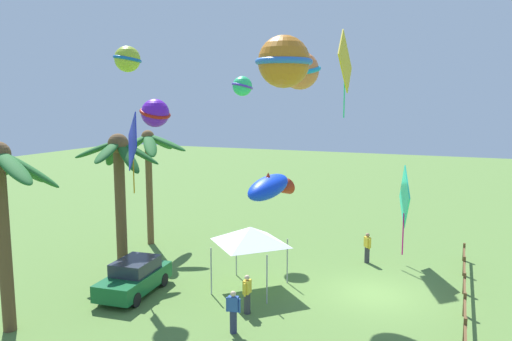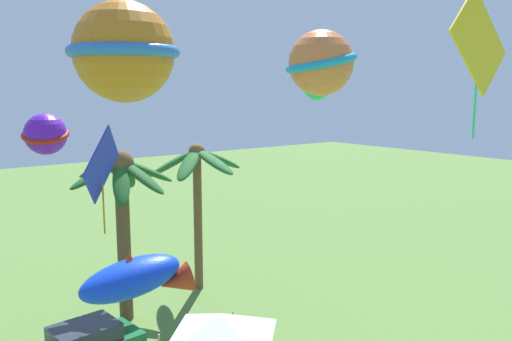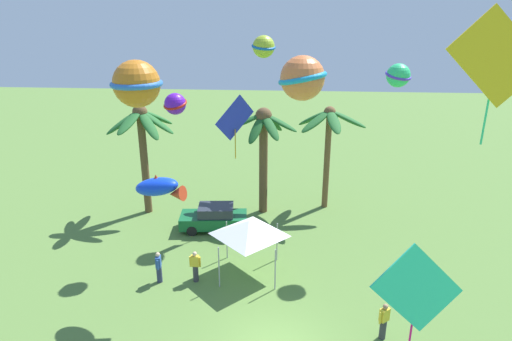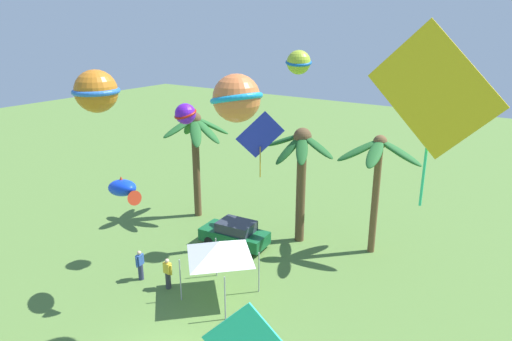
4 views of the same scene
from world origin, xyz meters
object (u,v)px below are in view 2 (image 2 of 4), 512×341
at_px(palm_tree_2, 122,196).
at_px(kite_fish_6, 137,278).
at_px(kite_ball_0, 321,63).
at_px(festival_tent, 222,326).
at_px(palm_tree_0, 197,175).
at_px(kite_ball_3, 317,86).
at_px(kite_diamond_1, 479,45).
at_px(kite_ball_5, 125,54).
at_px(kite_diamond_2, 102,166).
at_px(kite_ball_8, 124,52).
at_px(kite_ball_7, 45,134).

height_order(palm_tree_2, kite_fish_6, palm_tree_2).
bearing_deg(kite_ball_0, festival_tent, 145.71).
distance_m(palm_tree_0, kite_ball_3, 6.75).
bearing_deg(kite_ball_0, kite_fish_6, -172.48).
distance_m(kite_diamond_1, kite_ball_5, 12.25).
relative_size(kite_diamond_1, kite_ball_3, 2.84).
relative_size(festival_tent, kite_fish_6, 1.16).
distance_m(kite_diamond_2, kite_fish_6, 7.90).
bearing_deg(palm_tree_2, kite_ball_0, -77.06).
bearing_deg(palm_tree_2, kite_ball_5, -89.11).
distance_m(kite_ball_0, kite_fish_6, 7.26).
distance_m(kite_fish_6, kite_ball_8, 4.37).
relative_size(festival_tent, kite_ball_5, 1.53).
height_order(palm_tree_2, festival_tent, palm_tree_2).
distance_m(kite_ball_0, kite_ball_5, 8.26).
relative_size(festival_tent, kite_ball_7, 1.87).
bearing_deg(kite_ball_3, kite_ball_7, -173.42).
distance_m(festival_tent, kite_ball_0, 7.77).
height_order(palm_tree_2, kite_ball_8, kite_ball_8).
bearing_deg(kite_ball_7, kite_ball_5, 46.11).
distance_m(festival_tent, kite_ball_7, 7.04).
xyz_separation_m(palm_tree_0, kite_diamond_2, (-5.50, -2.99, 1.24)).
xyz_separation_m(palm_tree_0, kite_diamond_1, (4.80, -10.28, 5.25)).
bearing_deg(palm_tree_0, festival_tent, -117.22).
xyz_separation_m(kite_diamond_1, kite_ball_3, (-2.00, 5.57, -1.31)).
xyz_separation_m(festival_tent, kite_ball_0, (2.22, -1.52, 7.29)).
relative_size(kite_ball_0, kite_diamond_1, 0.48).
bearing_deg(kite_diamond_2, kite_diamond_1, -35.31).
bearing_deg(kite_ball_5, kite_ball_8, -113.64).
relative_size(palm_tree_0, kite_ball_7, 4.40).
bearing_deg(festival_tent, kite_diamond_2, 103.72).
height_order(palm_tree_0, festival_tent, palm_tree_0).
bearing_deg(kite_ball_7, kite_ball_3, 6.58).
xyz_separation_m(kite_diamond_1, kite_ball_7, (-12.85, 4.32, -2.63)).
height_order(palm_tree_0, kite_ball_8, kite_ball_8).
xyz_separation_m(palm_tree_2, kite_ball_0, (1.99, -8.68, 4.73)).
xyz_separation_m(kite_ball_3, kite_ball_7, (-10.84, -1.25, -1.32)).
bearing_deg(kite_diamond_1, kite_ball_5, 135.77).
bearing_deg(festival_tent, kite_ball_0, -34.29).
bearing_deg(palm_tree_0, kite_ball_3, -59.34).
distance_m(kite_diamond_1, kite_ball_7, 13.81).
bearing_deg(kite_ball_3, kite_ball_8, -149.64).
xyz_separation_m(palm_tree_0, palm_tree_2, (-3.99, -1.04, -0.29)).
distance_m(palm_tree_2, kite_diamond_2, 2.90).
relative_size(kite_ball_3, kite_ball_8, 0.65).
xyz_separation_m(kite_ball_3, kite_fish_6, (-10.51, -5.77, -3.90)).
relative_size(kite_ball_0, kite_ball_5, 1.27).
bearing_deg(kite_ball_7, kite_fish_6, -85.78).
height_order(kite_diamond_1, kite_ball_3, kite_diamond_1).
height_order(kite_ball_0, kite_diamond_1, kite_diamond_1).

